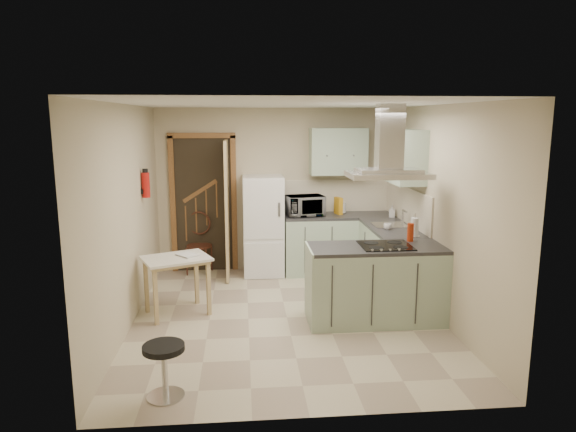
{
  "coord_description": "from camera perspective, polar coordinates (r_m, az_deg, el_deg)",
  "views": [
    {
      "loc": [
        -0.51,
        -5.78,
        2.34
      ],
      "look_at": [
        0.05,
        0.45,
        1.15
      ],
      "focal_mm": 32.0,
      "sensor_mm": 36.0,
      "label": 1
    }
  ],
  "objects": [
    {
      "name": "red_bottle",
      "position": [
        6.28,
        13.44,
        -1.78
      ],
      "size": [
        0.08,
        0.08,
        0.22
      ],
      "primitive_type": "cylinder",
      "rotation": [
        0.0,
        0.0,
        0.08
      ],
      "color": "red",
      "rests_on": "peninsula"
    },
    {
      "name": "counter_back",
      "position": [
        7.89,
        3.51,
        -3.09
      ],
      "size": [
        1.08,
        0.6,
        0.9
      ],
      "primitive_type": "cube",
      "color": "#9EB2A0",
      "rests_on": "floor"
    },
    {
      "name": "counter_right",
      "position": [
        7.43,
        10.72,
        -4.15
      ],
      "size": [
        0.6,
        1.95,
        0.9
      ],
      "primitive_type": "cube",
      "color": "#9EB2A0",
      "rests_on": "floor"
    },
    {
      "name": "microwave",
      "position": [
        7.71,
        1.89,
        1.16
      ],
      "size": [
        0.6,
        0.46,
        0.3
      ],
      "primitive_type": "imported",
      "rotation": [
        0.0,
        0.0,
        0.18
      ],
      "color": "black",
      "rests_on": "counter_back"
    },
    {
      "name": "splashback",
      "position": [
        8.09,
        5.36,
        2.28
      ],
      "size": [
        1.68,
        0.02,
        0.5
      ],
      "primitive_type": "cube",
      "color": "beige",
      "rests_on": "counter_back"
    },
    {
      "name": "paper_towel",
      "position": [
        6.53,
        13.89,
        -1.18
      ],
      "size": [
        0.11,
        0.11,
        0.24
      ],
      "primitive_type": "cylinder",
      "rotation": [
        0.0,
        0.0,
        0.19
      ],
      "color": "white",
      "rests_on": "counter_right"
    },
    {
      "name": "floor",
      "position": [
        6.25,
        -0.13,
        -11.2
      ],
      "size": [
        4.2,
        4.2,
        0.0
      ],
      "primitive_type": "plane",
      "color": "beige",
      "rests_on": "ground"
    },
    {
      "name": "cereal_box",
      "position": [
        7.88,
        5.62,
        1.14
      ],
      "size": [
        0.11,
        0.18,
        0.26
      ],
      "primitive_type": "cube",
      "rotation": [
        0.0,
        0.0,
        0.28
      ],
      "color": "orange",
      "rests_on": "counter_back"
    },
    {
      "name": "sink",
      "position": [
        7.16,
        11.23,
        -0.98
      ],
      "size": [
        0.45,
        0.4,
        0.01
      ],
      "primitive_type": "cube",
      "color": "silver",
      "rests_on": "counter_right"
    },
    {
      "name": "peninsula",
      "position": [
        6.1,
        9.73,
        -7.43
      ],
      "size": [
        1.55,
        0.65,
        0.9
      ],
      "primitive_type": "cube",
      "color": "#9EB2A0",
      "rests_on": "floor"
    },
    {
      "name": "soap_bottle",
      "position": [
        7.74,
        11.47,
        0.51
      ],
      "size": [
        0.1,
        0.1,
        0.18
      ],
      "primitive_type": "imported",
      "rotation": [
        0.0,
        0.0,
        -0.2
      ],
      "color": "#9D9DA8",
      "rests_on": "counter_right"
    },
    {
      "name": "extractor_hood",
      "position": [
        5.86,
        11.08,
        4.5
      ],
      "size": [
        0.9,
        0.55,
        0.1
      ],
      "primitive_type": "cube",
      "color": "silver",
      "rests_on": "ceiling"
    },
    {
      "name": "bentwood_chair",
      "position": [
        7.96,
        -9.86,
        -3.3
      ],
      "size": [
        0.45,
        0.45,
        0.85
      ],
      "primitive_type": "cube",
      "rotation": [
        0.0,
        0.0,
        -0.21
      ],
      "color": "#52361B",
      "rests_on": "floor"
    },
    {
      "name": "kettle",
      "position": [
        7.9,
        6.0,
        0.91
      ],
      "size": [
        0.17,
        0.17,
        0.19
      ],
      "primitive_type": "cylinder",
      "rotation": [
        0.0,
        0.0,
        -0.43
      ],
      "color": "silver",
      "rests_on": "counter_back"
    },
    {
      "name": "doorway",
      "position": [
        7.97,
        -9.35,
        1.33
      ],
      "size": [
        1.1,
        0.12,
        2.1
      ],
      "primitive_type": "cube",
      "color": "brown",
      "rests_on": "floor"
    },
    {
      "name": "left_wall",
      "position": [
        6.02,
        -17.47,
        -0.16
      ],
      "size": [
        0.0,
        4.2,
        4.2
      ],
      "primitive_type": "plane",
      "rotation": [
        1.57,
        0.0,
        1.57
      ],
      "color": "#BEB293",
      "rests_on": "floor"
    },
    {
      "name": "stool",
      "position": [
        4.66,
        -13.55,
        -16.37
      ],
      "size": [
        0.38,
        0.38,
        0.48
      ],
      "primitive_type": "cylinder",
      "rotation": [
        0.0,
        0.0,
        0.08
      ],
      "color": "black",
      "rests_on": "floor"
    },
    {
      "name": "fridge",
      "position": [
        7.75,
        -2.77,
        -1.07
      ],
      "size": [
        0.6,
        0.6,
        1.5
      ],
      "primitive_type": "cube",
      "color": "white",
      "rests_on": "floor"
    },
    {
      "name": "ceiling",
      "position": [
        5.8,
        -0.14,
        12.36
      ],
      "size": [
        4.2,
        4.2,
        0.0
      ],
      "primitive_type": "plane",
      "rotation": [
        3.14,
        0.0,
        0.0
      ],
      "color": "silver",
      "rests_on": "back_wall"
    },
    {
      "name": "wall_cabinet_right",
      "position": [
        6.98,
        12.74,
        6.49
      ],
      "size": [
        0.35,
        0.9,
        0.7
      ],
      "primitive_type": "cube",
      "color": "#9EB2A0",
      "rests_on": "right_wall"
    },
    {
      "name": "book",
      "position": [
        6.27,
        -11.84,
        -4.0
      ],
      "size": [
        0.3,
        0.31,
        0.11
      ],
      "primitive_type": "imported",
      "rotation": [
        0.0,
        0.0,
        0.73
      ],
      "color": "#A54437",
      "rests_on": "drop_leaf_table"
    },
    {
      "name": "wall_cabinet_back",
      "position": [
        7.85,
        5.6,
        7.16
      ],
      "size": [
        0.85,
        0.35,
        0.7
      ],
      "primitive_type": "cube",
      "color": "#9EB2A0",
      "rests_on": "back_wall"
    },
    {
      "name": "right_wall",
      "position": [
        6.31,
        16.36,
        0.4
      ],
      "size": [
        0.0,
        4.2,
        4.2
      ],
      "primitive_type": "plane",
      "rotation": [
        1.57,
        0.0,
        -1.57
      ],
      "color": "#BEB293",
      "rests_on": "floor"
    },
    {
      "name": "cup",
      "position": [
        6.88,
        11.01,
        -1.15
      ],
      "size": [
        0.13,
        0.13,
        0.08
      ],
      "primitive_type": "imported",
      "rotation": [
        0.0,
        0.0,
        0.35
      ],
      "color": "silver",
      "rests_on": "counter_right"
    },
    {
      "name": "drop_leaf_table",
      "position": [
        6.39,
        -12.21,
        -7.57
      ],
      "size": [
        0.92,
        0.82,
        0.71
      ],
      "primitive_type": "cube",
      "rotation": [
        0.0,
        0.0,
        0.41
      ],
      "color": "tan",
      "rests_on": "floor"
    },
    {
      "name": "fire_extinguisher",
      "position": [
        6.84,
        -15.52,
        3.33
      ],
      "size": [
        0.1,
        0.1,
        0.32
      ],
      "primitive_type": "cylinder",
      "color": "#B2140F",
      "rests_on": "left_wall"
    },
    {
      "name": "back_wall",
      "position": [
        7.97,
        -1.46,
        2.92
      ],
      "size": [
        3.6,
        0.0,
        3.6
      ],
      "primitive_type": "plane",
      "rotation": [
        1.57,
        0.0,
        0.0
      ],
      "color": "#BEB293",
      "rests_on": "floor"
    },
    {
      "name": "hob",
      "position": [
        6.0,
        10.8,
        -3.24
      ],
      "size": [
        0.58,
        0.5,
        0.01
      ],
      "primitive_type": "cube",
      "color": "black",
      "rests_on": "peninsula"
    }
  ]
}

